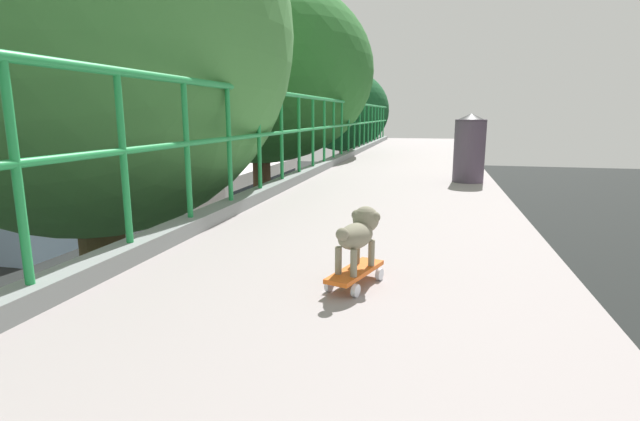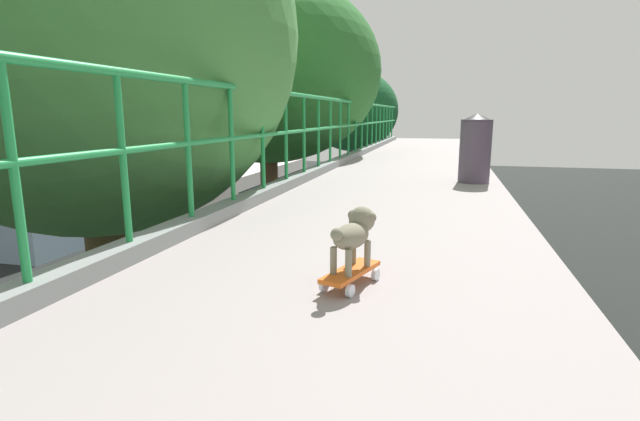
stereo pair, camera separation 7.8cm
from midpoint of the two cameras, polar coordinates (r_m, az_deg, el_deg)
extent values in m
cylinder|color=#208F45|center=(2.63, -33.08, 3.53)|extent=(0.04, 0.04, 1.05)
cylinder|color=#208F45|center=(3.21, -22.97, 5.57)|extent=(0.04, 0.04, 1.05)
cylinder|color=#208F45|center=(3.87, -16.09, 6.86)|extent=(0.04, 0.04, 1.05)
cylinder|color=#208F45|center=(4.57, -11.24, 7.70)|extent=(0.04, 0.04, 1.05)
cylinder|color=#208F45|center=(5.29, -7.67, 8.29)|extent=(0.04, 0.04, 1.05)
cylinder|color=#208F45|center=(6.03, -4.97, 8.71)|extent=(0.04, 0.04, 1.05)
cylinder|color=#208F45|center=(6.77, -2.85, 9.03)|extent=(0.04, 0.04, 1.05)
cylinder|color=#208F45|center=(7.53, -1.16, 9.27)|extent=(0.04, 0.04, 1.05)
cylinder|color=#208F45|center=(8.29, 0.23, 9.46)|extent=(0.04, 0.04, 1.05)
cylinder|color=#208F45|center=(9.05, 1.38, 9.62)|extent=(0.04, 0.04, 1.05)
cylinder|color=#208F45|center=(9.82, 2.36, 9.75)|extent=(0.04, 0.04, 1.05)
cylinder|color=#208F45|center=(10.59, 3.19, 9.86)|extent=(0.04, 0.04, 1.05)
cylinder|color=#208F45|center=(11.36, 3.91, 9.95)|extent=(0.04, 0.04, 1.05)
cylinder|color=#208F45|center=(12.14, 4.54, 10.03)|extent=(0.04, 0.04, 1.05)
cylinder|color=#208F45|center=(12.91, 5.10, 10.10)|extent=(0.04, 0.04, 1.05)
cylinder|color=#208F45|center=(13.69, 5.59, 10.16)|extent=(0.04, 0.04, 1.05)
cylinder|color=#208F45|center=(14.46, 6.03, 10.21)|extent=(0.04, 0.04, 1.05)
cylinder|color=#208F45|center=(15.24, 6.43, 10.26)|extent=(0.04, 0.04, 1.05)
cylinder|color=#208F45|center=(16.02, 6.78, 10.30)|extent=(0.04, 0.04, 1.05)
cylinder|color=#208F45|center=(16.80, 7.11, 10.34)|extent=(0.04, 0.04, 1.05)
cylinder|color=#208F45|center=(17.58, 7.40, 10.37)|extent=(0.04, 0.04, 1.05)
cube|color=#1D7232|center=(10.86, -22.90, -19.87)|extent=(1.87, 4.09, 0.61)
cube|color=#1E232B|center=(10.33, -24.36, -17.83)|extent=(1.54, 1.79, 0.61)
cylinder|color=black|center=(11.49, -14.77, -18.40)|extent=(0.23, 0.70, 0.70)
cylinder|color=black|center=(12.37, -22.44, -16.66)|extent=(0.23, 0.70, 0.70)
cube|color=red|center=(15.48, -25.87, -10.59)|extent=(1.61, 4.12, 0.57)
cube|color=#1E232B|center=(15.43, -25.64, -8.58)|extent=(1.43, 1.86, 0.48)
cube|color=silver|center=(15.33, -25.74, -7.48)|extent=(0.36, 0.16, 0.12)
cylinder|color=black|center=(14.18, -26.73, -13.51)|extent=(0.18, 0.63, 0.63)
cylinder|color=black|center=(15.16, -31.27, -12.34)|extent=(0.18, 0.63, 0.63)
cylinder|color=black|center=(16.07, -20.70, -10.07)|extent=(0.18, 0.63, 0.63)
cylinder|color=black|center=(16.95, -25.05, -9.31)|extent=(0.18, 0.63, 0.63)
cube|color=white|center=(26.28, -8.56, 2.01)|extent=(2.31, 10.95, 2.99)
cube|color=black|center=(26.20, -8.59, 3.14)|extent=(2.33, 10.07, 0.70)
cylinder|color=black|center=(29.69, -3.75, 0.65)|extent=(0.28, 0.96, 0.96)
cylinder|color=black|center=(30.41, -7.72, 0.83)|extent=(0.28, 0.96, 0.96)
cylinder|color=black|center=(23.39, -8.70, -2.38)|extent=(0.28, 0.96, 0.96)
cylinder|color=black|center=(24.30, -13.53, -2.06)|extent=(0.28, 0.96, 0.96)
cylinder|color=#4D4025|center=(7.23, -23.64, -16.03)|extent=(0.55, 0.55, 5.55)
ellipsoid|color=#448540|center=(6.54, -26.64, 18.20)|extent=(4.88, 4.88, 4.73)
cylinder|color=brown|center=(12.08, -6.91, -4.26)|extent=(0.43, 0.43, 5.50)
ellipsoid|color=#2B6B2C|center=(11.68, -7.42, 16.04)|extent=(5.30, 5.30, 4.23)
cylinder|color=brown|center=(23.90, 2.60, 2.91)|extent=(0.36, 0.36, 4.96)
ellipsoid|color=#185429|center=(23.64, 2.68, 11.78)|extent=(4.39, 4.39, 3.88)
cube|color=orange|center=(2.62, 3.34, -7.24)|extent=(0.27, 0.48, 0.02)
cylinder|color=silver|center=(2.73, 6.25, -7.53)|extent=(0.04, 0.07, 0.07)
cylinder|color=silver|center=(2.80, 3.33, -7.03)|extent=(0.04, 0.07, 0.07)
cylinder|color=silver|center=(2.48, 3.33, -9.48)|extent=(0.04, 0.07, 0.07)
cylinder|color=silver|center=(2.55, 0.19, -8.86)|extent=(0.04, 0.07, 0.07)
cylinder|color=gray|center=(2.67, 5.29, -5.04)|extent=(0.05, 0.05, 0.15)
cylinder|color=gray|center=(2.71, 3.56, -4.77)|extent=(0.05, 0.05, 0.15)
cylinder|color=gray|center=(2.48, 3.12, -6.26)|extent=(0.05, 0.05, 0.15)
cylinder|color=gray|center=(2.52, 1.30, -5.95)|extent=(0.05, 0.05, 0.15)
ellipsoid|color=gray|center=(2.56, 3.38, -3.04)|extent=(0.23, 0.32, 0.14)
sphere|color=gray|center=(2.65, 4.62, -1.05)|extent=(0.15, 0.15, 0.15)
ellipsoid|color=gray|center=(2.71, 5.23, -1.02)|extent=(0.07, 0.08, 0.04)
sphere|color=gray|center=(2.63, 5.69, -0.79)|extent=(0.06, 0.06, 0.06)
sphere|color=gray|center=(2.67, 3.57, -0.54)|extent=(0.06, 0.06, 0.06)
sphere|color=gray|center=(2.42, 1.74, -2.85)|extent=(0.07, 0.07, 0.07)
cylinder|color=#534457|center=(6.88, 17.01, 6.77)|extent=(0.42, 0.42, 0.85)
cone|color=black|center=(6.87, 17.23, 10.55)|extent=(0.42, 0.42, 0.10)
camera|label=1|loc=(0.04, -90.62, -0.12)|focal=26.93mm
camera|label=2|loc=(0.04, 89.38, 0.12)|focal=26.93mm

